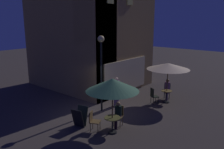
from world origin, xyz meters
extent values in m
plane|color=#3B322E|center=(0.00, 0.00, 0.00)|extent=(60.00, 60.00, 0.00)
cube|color=olive|center=(4.18, 2.29, 4.30)|extent=(6.20, 1.83, 8.61)
cube|color=olive|center=(2.00, 5.05, 4.30)|extent=(1.83, 7.35, 8.61)
cube|color=beige|center=(3.87, 1.34, 1.25)|extent=(4.34, 0.08, 2.10)
cylinder|color=black|center=(0.61, 0.56, 1.89)|extent=(0.10, 0.10, 3.78)
sphere|color=#FAD683|center=(0.61, 0.56, 3.89)|extent=(0.35, 0.35, 0.35)
cube|color=black|center=(-1.30, 0.05, 0.46)|extent=(0.42, 0.60, 0.90)
cube|color=black|center=(-1.65, -0.04, 0.46)|extent=(0.42, 0.60, 0.90)
cylinder|color=black|center=(-1.00, -1.57, 0.01)|extent=(0.40, 0.40, 0.03)
cylinder|color=black|center=(-1.00, -1.57, 0.34)|extent=(0.06, 0.06, 0.69)
cylinder|color=#45421E|center=(-1.00, -1.57, 0.70)|extent=(0.71, 0.71, 0.03)
cylinder|color=black|center=(4.04, -1.55, 0.01)|extent=(0.40, 0.40, 0.03)
cylinder|color=black|center=(4.04, -1.55, 0.35)|extent=(0.06, 0.06, 0.71)
cylinder|color=brown|center=(4.04, -1.55, 0.72)|extent=(0.63, 0.63, 0.03)
cylinder|color=black|center=(-1.00, -1.57, 0.03)|extent=(0.36, 0.36, 0.06)
cylinder|color=#513526|center=(-1.00, -1.57, 1.21)|extent=(0.05, 0.05, 2.41)
cone|color=#2F5A3E|center=(-1.00, -1.57, 2.19)|extent=(2.27, 2.27, 0.54)
cylinder|color=black|center=(4.04, -1.55, 0.03)|extent=(0.36, 0.36, 0.06)
cylinder|color=#4C3F26|center=(4.04, -1.55, 1.17)|extent=(0.05, 0.05, 2.35)
cone|color=beige|center=(4.04, -1.55, 2.22)|extent=(2.47, 2.47, 0.35)
cylinder|color=brown|center=(-0.43, -1.55, 0.23)|extent=(0.03, 0.03, 0.46)
cylinder|color=brown|center=(-0.53, -1.25, 0.23)|extent=(0.03, 0.03, 0.46)
cylinder|color=brown|center=(-0.13, -1.45, 0.23)|extent=(0.03, 0.03, 0.46)
cylinder|color=brown|center=(-0.22, -1.15, 0.23)|extent=(0.03, 0.03, 0.46)
cube|color=brown|center=(-0.33, -1.35, 0.48)|extent=(0.50, 0.50, 0.04)
cube|color=brown|center=(-0.16, -1.29, 0.73)|extent=(0.16, 0.39, 0.46)
cylinder|color=brown|center=(-1.12, -0.94, 0.21)|extent=(0.03, 0.03, 0.42)
cylinder|color=brown|center=(-1.43, -1.10, 0.21)|extent=(0.03, 0.03, 0.42)
cylinder|color=brown|center=(-1.28, -0.64, 0.21)|extent=(0.03, 0.03, 0.42)
cylinder|color=brown|center=(-1.59, -0.79, 0.21)|extent=(0.03, 0.03, 0.42)
cube|color=brown|center=(-1.36, -0.87, 0.44)|extent=(0.58, 0.58, 0.04)
cube|color=brown|center=(-1.45, -0.69, 0.67)|extent=(0.40, 0.23, 0.43)
cylinder|color=black|center=(4.63, -1.45, 0.23)|extent=(0.03, 0.03, 0.46)
cylinder|color=black|center=(4.50, -1.17, 0.23)|extent=(0.03, 0.03, 0.46)
cylinder|color=black|center=(4.90, -1.32, 0.23)|extent=(0.03, 0.03, 0.46)
cylinder|color=black|center=(4.78, -1.04, 0.23)|extent=(0.03, 0.03, 0.46)
cube|color=black|center=(4.70, -1.25, 0.48)|extent=(0.50, 0.50, 0.04)
cube|color=black|center=(4.86, -1.17, 0.72)|extent=(0.20, 0.36, 0.45)
cylinder|color=black|center=(3.60, -1.08, 0.21)|extent=(0.03, 0.03, 0.43)
cylinder|color=black|center=(3.43, -1.34, 0.21)|extent=(0.03, 0.03, 0.43)
cylinder|color=black|center=(3.34, -0.91, 0.21)|extent=(0.03, 0.03, 0.43)
cylinder|color=black|center=(3.17, -1.17, 0.21)|extent=(0.03, 0.03, 0.43)
cube|color=black|center=(3.38, -1.12, 0.44)|extent=(0.54, 0.54, 0.04)
cube|color=black|center=(3.24, -1.03, 0.71)|extent=(0.25, 0.35, 0.50)
cube|color=black|center=(-0.46, -1.39, 0.49)|extent=(0.44, 0.41, 0.14)
cylinder|color=black|center=(-0.61, -1.44, 0.24)|extent=(0.14, 0.14, 0.49)
cylinder|color=black|center=(-0.33, -1.35, 0.75)|extent=(0.32, 0.32, 0.51)
sphere|color=#906A4E|center=(-0.33, -1.35, 1.10)|extent=(0.21, 0.21, 0.21)
cube|color=#593D66|center=(4.57, -1.30, 0.49)|extent=(0.47, 0.45, 0.14)
cylinder|color=#593D66|center=(4.43, -1.37, 0.24)|extent=(0.14, 0.14, 0.49)
cylinder|color=#644266|center=(4.70, -1.25, 0.78)|extent=(0.33, 0.33, 0.58)
sphere|color=brown|center=(4.70, -1.25, 1.17)|extent=(0.21, 0.21, 0.21)
cylinder|color=#543E62|center=(1.66, 0.37, 0.45)|extent=(0.29, 0.29, 0.89)
cylinder|color=#5B3F5F|center=(1.66, 0.37, 1.20)|extent=(0.34, 0.34, 0.61)
sphere|color=tan|center=(1.66, 0.37, 1.59)|extent=(0.20, 0.20, 0.20)
camera|label=1|loc=(-8.17, -7.60, 4.84)|focal=37.33mm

